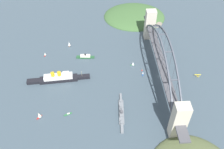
# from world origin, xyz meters

# --- Properties ---
(ground_plane) EXTENTS (1400.00, 1400.00, 0.00)m
(ground_plane) POSITION_xyz_m (0.00, 0.00, 0.00)
(ground_plane) COLOR #3D4C56
(harbor_arch_bridge) EXTENTS (289.19, 19.19, 73.43)m
(harbor_arch_bridge) POSITION_xyz_m (0.00, 0.00, 31.89)
(harbor_arch_bridge) COLOR beige
(harbor_arch_bridge) RESTS_ON ground
(headland_east_shore) EXTENTS (121.49, 137.58, 23.43)m
(headland_east_shore) POSITION_xyz_m (193.36, 16.94, 0.00)
(headland_east_shore) COLOR #3D6033
(headland_east_shore) RESTS_ON ground
(ocean_liner) EXTENTS (18.82, 103.79, 18.03)m
(ocean_liner) POSITION_xyz_m (-0.78, 169.21, 5.36)
(ocean_liner) COLOR black
(ocean_liner) RESTS_ON ground
(naval_cruiser) EXTENTS (71.65, 9.25, 15.74)m
(naval_cruiser) POSITION_xyz_m (-74.30, 70.16, 2.50)
(naval_cruiser) COLOR slate
(naval_cruiser) RESTS_ON ground
(harbor_ferry_steamer) EXTENTS (8.83, 33.41, 8.24)m
(harbor_ferry_steamer) POSITION_xyz_m (55.89, 126.25, 2.54)
(harbor_ferry_steamer) COLOR #23512D
(harbor_ferry_steamer) RESTS_ON ground
(seaplane_taxiing_near_bridge) EXTENTS (6.96, 10.82, 4.94)m
(seaplane_taxiing_near_bridge) POSITION_xyz_m (-4.16, -65.20, 2.06)
(seaplane_taxiing_near_bridge) COLOR #B7B7B2
(seaplane_taxiing_near_bridge) RESTS_ON ground
(small_boat_0) EXTENTS (9.04, 5.54, 10.76)m
(small_boat_0) POSITION_xyz_m (92.76, 158.15, 5.01)
(small_boat_0) COLOR brown
(small_boat_0) RESTS_ON ground
(small_boat_1) EXTENTS (9.86, 3.99, 1.92)m
(small_boat_1) POSITION_xyz_m (6.33, 26.66, 0.68)
(small_boat_1) COLOR #234C8C
(small_boat_1) RESTS_ON ground
(small_boat_2) EXTENTS (8.84, 7.94, 11.15)m
(small_boat_2) POSITION_xyz_m (-74.76, 188.82, 5.17)
(small_boat_2) COLOR #B2231E
(small_boat_2) RESTS_ON ground
(small_boat_3) EXTENTS (6.91, 4.76, 6.51)m
(small_boat_3) POSITION_xyz_m (66.43, 201.00, 3.01)
(small_boat_3) COLOR #B2231E
(small_boat_3) RESTS_ON ground
(small_boat_4) EXTENTS (4.67, 8.40, 8.38)m
(small_boat_4) POSITION_xyz_m (30.13, 41.18, 3.90)
(small_boat_4) COLOR #2D6B3D
(small_boat_4) RESTS_ON ground
(small_boat_5) EXTENTS (6.34, 12.07, 2.27)m
(small_boat_5) POSITION_xyz_m (-72.39, 148.18, 0.84)
(small_boat_5) COLOR #2D6B3D
(small_boat_5) RESTS_ON ground
(channel_marker_buoy) EXTENTS (2.20, 2.20, 2.75)m
(channel_marker_buoy) POSITION_xyz_m (15.52, 26.96, 1.12)
(channel_marker_buoy) COLOR red
(channel_marker_buoy) RESTS_ON ground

